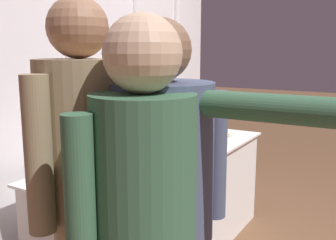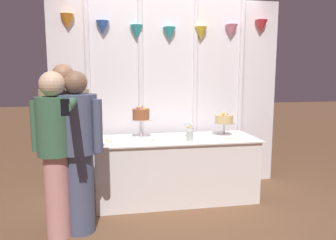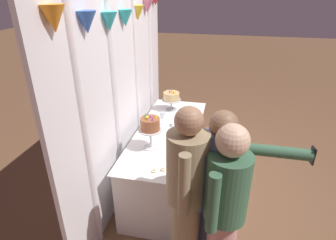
{
  "view_description": "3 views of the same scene",
  "coord_description": "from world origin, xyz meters",
  "px_view_note": "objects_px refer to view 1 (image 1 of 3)",
  "views": [
    {
      "loc": [
        -2.15,
        -1.22,
        1.43
      ],
      "look_at": [
        0.02,
        0.09,
        0.97
      ],
      "focal_mm": 41.18,
      "sensor_mm": 36.0,
      "label": 1
    },
    {
      "loc": [
        -0.75,
        -3.54,
        1.51
      ],
      "look_at": [
        -0.09,
        0.14,
        0.97
      ],
      "focal_mm": 34.08,
      "sensor_mm": 36.0,
      "label": 2
    },
    {
      "loc": [
        -2.87,
        -0.52,
        2.33
      ],
      "look_at": [
        0.19,
        0.14,
        0.81
      ],
      "focal_mm": 29.93,
      "sensor_mm": 36.0,
      "label": 3
    }
  ],
  "objects_px": {
    "tealight_near_right": "(159,164)",
    "guest_man_pink_jacket": "(160,222)",
    "wine_glass": "(164,129)",
    "tealight_far_right": "(229,136)",
    "flower_vase": "(194,140)",
    "tealight_near_left": "(104,189)",
    "cake_display_nearleft": "(115,122)",
    "cake_display_nearright": "(196,111)",
    "tealight_far_left": "(87,188)",
    "guest_man_dark_suit": "(85,206)",
    "cake_table": "(165,205)"
  },
  "relations": [
    {
      "from": "cake_display_nearleft",
      "to": "flower_vase",
      "type": "bearing_deg",
      "value": -25.24
    },
    {
      "from": "cake_display_nearright",
      "to": "guest_man_pink_jacket",
      "type": "distance_m",
      "value": 1.84
    },
    {
      "from": "cake_table",
      "to": "guest_man_dark_suit",
      "type": "xyz_separation_m",
      "value": [
        -1.2,
        -0.4,
        0.51
      ]
    },
    {
      "from": "cake_table",
      "to": "wine_glass",
      "type": "height_order",
      "value": "wine_glass"
    },
    {
      "from": "tealight_far_left",
      "to": "cake_display_nearright",
      "type": "bearing_deg",
      "value": 5.18
    },
    {
      "from": "cake_display_nearleft",
      "to": "guest_man_pink_jacket",
      "type": "bearing_deg",
      "value": -131.96
    },
    {
      "from": "guest_man_pink_jacket",
      "to": "tealight_far_left",
      "type": "bearing_deg",
      "value": 66.75
    },
    {
      "from": "cake_display_nearright",
      "to": "tealight_near_left",
      "type": "xyz_separation_m",
      "value": [
        -1.4,
        -0.21,
        -0.18
      ]
    },
    {
      "from": "wine_glass",
      "to": "tealight_far_right",
      "type": "bearing_deg",
      "value": -31.2
    },
    {
      "from": "cake_table",
      "to": "cake_display_nearleft",
      "type": "distance_m",
      "value": 0.76
    },
    {
      "from": "guest_man_pink_jacket",
      "to": "guest_man_dark_suit",
      "type": "bearing_deg",
      "value": 120.95
    },
    {
      "from": "cake_display_nearleft",
      "to": "guest_man_dark_suit",
      "type": "distance_m",
      "value": 0.95
    },
    {
      "from": "tealight_near_right",
      "to": "tealight_far_right",
      "type": "distance_m",
      "value": 0.94
    },
    {
      "from": "guest_man_pink_jacket",
      "to": "wine_glass",
      "type": "bearing_deg",
      "value": 31.0
    },
    {
      "from": "cake_display_nearright",
      "to": "guest_man_dark_suit",
      "type": "height_order",
      "value": "guest_man_dark_suit"
    },
    {
      "from": "guest_man_dark_suit",
      "to": "cake_display_nearleft",
      "type": "bearing_deg",
      "value": 32.25
    },
    {
      "from": "cake_display_nearleft",
      "to": "cake_display_nearright",
      "type": "relative_size",
      "value": 1.36
    },
    {
      "from": "guest_man_dark_suit",
      "to": "guest_man_pink_jacket",
      "type": "height_order",
      "value": "guest_man_dark_suit"
    },
    {
      "from": "guest_man_dark_suit",
      "to": "guest_man_pink_jacket",
      "type": "relative_size",
      "value": 1.04
    },
    {
      "from": "tealight_far_left",
      "to": "cake_display_nearleft",
      "type": "bearing_deg",
      "value": 19.36
    },
    {
      "from": "cake_display_nearright",
      "to": "wine_glass",
      "type": "relative_size",
      "value": 1.74
    },
    {
      "from": "flower_vase",
      "to": "tealight_near_left",
      "type": "xyz_separation_m",
      "value": [
        -0.9,
        0.03,
        -0.07
      ]
    },
    {
      "from": "cake_display_nearright",
      "to": "wine_glass",
      "type": "bearing_deg",
      "value": 178.05
    },
    {
      "from": "cake_display_nearleft",
      "to": "tealight_near_left",
      "type": "height_order",
      "value": "cake_display_nearleft"
    },
    {
      "from": "tealight_near_left",
      "to": "guest_man_pink_jacket",
      "type": "bearing_deg",
      "value": -119.63
    },
    {
      "from": "cake_display_nearleft",
      "to": "wine_glass",
      "type": "height_order",
      "value": "cake_display_nearleft"
    },
    {
      "from": "wine_glass",
      "to": "tealight_near_right",
      "type": "height_order",
      "value": "wine_glass"
    },
    {
      "from": "wine_glass",
      "to": "tealight_far_right",
      "type": "distance_m",
      "value": 0.59
    },
    {
      "from": "flower_vase",
      "to": "tealight_near_right",
      "type": "relative_size",
      "value": 4.33
    },
    {
      "from": "flower_vase",
      "to": "tealight_near_right",
      "type": "xyz_separation_m",
      "value": [
        -0.42,
        0.02,
        -0.06
      ]
    },
    {
      "from": "flower_vase",
      "to": "guest_man_pink_jacket",
      "type": "height_order",
      "value": "guest_man_pink_jacket"
    },
    {
      "from": "flower_vase",
      "to": "guest_man_dark_suit",
      "type": "height_order",
      "value": "guest_man_dark_suit"
    },
    {
      "from": "guest_man_dark_suit",
      "to": "guest_man_pink_jacket",
      "type": "bearing_deg",
      "value": -59.05
    },
    {
      "from": "tealight_near_left",
      "to": "tealight_far_right",
      "type": "height_order",
      "value": "tealight_near_left"
    },
    {
      "from": "cake_display_nearleft",
      "to": "flower_vase",
      "type": "xyz_separation_m",
      "value": [
        0.54,
        -0.25,
        -0.19
      ]
    },
    {
      "from": "cake_table",
      "to": "flower_vase",
      "type": "xyz_separation_m",
      "value": [
        0.13,
        -0.16,
        0.45
      ]
    },
    {
      "from": "cake_table",
      "to": "tealight_far_right",
      "type": "height_order",
      "value": "tealight_far_right"
    },
    {
      "from": "cake_display_nearleft",
      "to": "guest_man_pink_jacket",
      "type": "relative_size",
      "value": 0.26
    },
    {
      "from": "guest_man_pink_jacket",
      "to": "cake_display_nearright",
      "type": "bearing_deg",
      "value": 23.06
    },
    {
      "from": "cake_display_nearleft",
      "to": "guest_man_dark_suit",
      "type": "xyz_separation_m",
      "value": [
        -0.8,
        -0.5,
        -0.13
      ]
    },
    {
      "from": "cake_table",
      "to": "tealight_far_left",
      "type": "xyz_separation_m",
      "value": [
        -0.81,
        -0.04,
        0.38
      ]
    },
    {
      "from": "tealight_far_right",
      "to": "guest_man_dark_suit",
      "type": "height_order",
      "value": "guest_man_dark_suit"
    },
    {
      "from": "tealight_near_right",
      "to": "guest_man_pink_jacket",
      "type": "height_order",
      "value": "guest_man_pink_jacket"
    },
    {
      "from": "tealight_near_right",
      "to": "cake_table",
      "type": "bearing_deg",
      "value": 25.61
    },
    {
      "from": "tealight_far_left",
      "to": "guest_man_dark_suit",
      "type": "xyz_separation_m",
      "value": [
        -0.39,
        -0.36,
        0.13
      ]
    },
    {
      "from": "tealight_far_left",
      "to": "tealight_near_right",
      "type": "relative_size",
      "value": 1.06
    },
    {
      "from": "tealight_near_left",
      "to": "tealight_near_right",
      "type": "bearing_deg",
      "value": -1.77
    },
    {
      "from": "tealight_near_right",
      "to": "guest_man_dark_suit",
      "type": "height_order",
      "value": "guest_man_dark_suit"
    },
    {
      "from": "tealight_near_right",
      "to": "tealight_far_right",
      "type": "height_order",
      "value": "tealight_near_right"
    },
    {
      "from": "cake_display_nearright",
      "to": "tealight_near_left",
      "type": "relative_size",
      "value": 6.54
    }
  ]
}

